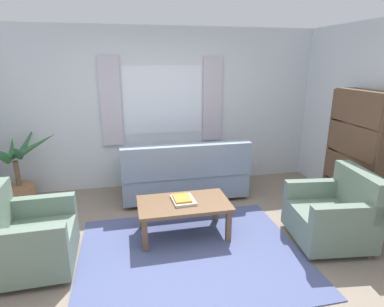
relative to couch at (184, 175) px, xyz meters
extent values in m
plane|color=gray|center=(-0.22, -1.53, -0.37)|extent=(6.24, 6.24, 0.00)
cube|color=silver|center=(-0.22, 0.73, 0.93)|extent=(5.32, 0.12, 2.60)
cube|color=white|center=(-0.22, 0.66, 1.08)|extent=(1.30, 0.01, 1.10)
cube|color=silver|center=(-1.05, 0.63, 1.08)|extent=(0.32, 0.06, 1.40)
cube|color=silver|center=(0.61, 0.63, 1.08)|extent=(0.32, 0.06, 1.40)
cube|color=#4C5684|center=(-0.22, -1.53, -0.36)|extent=(2.45, 2.00, 0.01)
cube|color=gray|center=(0.00, 0.07, -0.12)|extent=(1.90, 0.80, 0.38)
cube|color=gray|center=(0.00, -0.25, 0.31)|extent=(1.90, 0.20, 0.48)
cube|color=gray|center=(0.87, 0.07, 0.19)|extent=(0.16, 0.80, 0.24)
cube|color=gray|center=(-0.87, 0.07, 0.19)|extent=(0.16, 0.80, 0.24)
cylinder|color=brown|center=(0.85, 0.37, -0.34)|extent=(0.06, 0.06, 0.06)
cylinder|color=brown|center=(-0.85, 0.37, -0.34)|extent=(0.06, 0.06, 0.06)
cylinder|color=brown|center=(0.85, -0.23, -0.34)|extent=(0.06, 0.06, 0.06)
cylinder|color=brown|center=(-0.85, -0.23, -0.34)|extent=(0.06, 0.06, 0.06)
cube|color=slate|center=(-1.85, -1.40, -0.13)|extent=(0.82, 0.86, 0.36)
cube|color=slate|center=(-1.84, -1.76, 0.16)|extent=(0.80, 0.14, 0.22)
cube|color=slate|center=(-1.86, -1.04, 0.16)|extent=(0.80, 0.14, 0.22)
cylinder|color=brown|center=(-1.52, -1.73, -0.34)|extent=(0.05, 0.05, 0.06)
cylinder|color=brown|center=(-1.54, -1.05, -0.34)|extent=(0.05, 0.05, 0.06)
cylinder|color=brown|center=(-2.18, -1.07, -0.34)|extent=(0.05, 0.05, 0.06)
cube|color=slate|center=(1.41, -1.61, -0.13)|extent=(0.90, 0.93, 0.36)
cube|color=slate|center=(1.73, -1.65, 0.28)|extent=(0.28, 0.86, 0.46)
cube|color=slate|center=(1.45, -1.25, 0.16)|extent=(0.81, 0.22, 0.22)
cube|color=slate|center=(1.36, -1.97, 0.16)|extent=(0.81, 0.22, 0.22)
cylinder|color=brown|center=(1.13, -1.23, -0.34)|extent=(0.05, 0.05, 0.06)
cylinder|color=brown|center=(1.05, -1.91, -0.34)|extent=(0.05, 0.05, 0.06)
cylinder|color=brown|center=(1.77, -1.31, -0.34)|extent=(0.05, 0.05, 0.06)
cylinder|color=brown|center=(1.68, -1.99, -0.34)|extent=(0.05, 0.05, 0.06)
cube|color=brown|center=(-0.22, -1.10, 0.05)|extent=(1.10, 0.64, 0.04)
cube|color=brown|center=(-0.71, -1.36, -0.17)|extent=(0.06, 0.06, 0.40)
cube|color=brown|center=(0.27, -1.36, -0.17)|extent=(0.06, 0.06, 0.40)
cube|color=brown|center=(-0.71, -0.84, -0.17)|extent=(0.06, 0.06, 0.40)
cube|color=brown|center=(0.27, -0.84, -0.17)|extent=(0.06, 0.06, 0.40)
cube|color=beige|center=(-0.22, -1.08, 0.09)|extent=(0.28, 0.35, 0.03)
cube|color=orange|center=(-0.24, -1.08, 0.11)|extent=(0.20, 0.26, 0.02)
cylinder|color=#9E6B4C|center=(-2.43, 0.23, -0.21)|extent=(0.43, 0.43, 0.32)
cylinder|color=brown|center=(-2.43, 0.23, 0.14)|extent=(0.07, 0.07, 0.37)
cone|color=#2D6638|center=(-2.13, 0.29, 0.53)|extent=(0.59, 0.23, 0.37)
cone|color=#2D6638|center=(-2.32, 0.51, 0.53)|extent=(0.26, 0.54, 0.45)
cone|color=#2D6638|center=(-2.51, 0.44, 0.48)|extent=(0.21, 0.45, 0.31)
cone|color=#2D6638|center=(-2.30, -0.09, 0.57)|extent=(0.26, 0.67, 0.40)
cube|color=brown|center=(2.16, -0.62, 0.48)|extent=(0.30, 0.04, 1.70)
cube|color=brown|center=(2.02, -1.07, 0.48)|extent=(0.02, 0.90, 1.70)
cube|color=brown|center=(2.16, -1.07, -0.36)|extent=(0.30, 0.86, 0.02)
cube|color=brown|center=(2.16, -1.07, 0.07)|extent=(0.30, 0.86, 0.02)
cube|color=brown|center=(2.16, -1.07, 0.49)|extent=(0.30, 0.86, 0.02)
cube|color=brown|center=(2.16, -1.07, 0.92)|extent=(0.30, 0.86, 0.02)
cube|color=brown|center=(2.16, -1.07, 1.34)|extent=(0.30, 0.86, 0.02)
cube|color=beige|center=(2.16, -1.42, 0.19)|extent=(0.23, 0.06, 0.23)
cube|color=gold|center=(2.16, -1.34, 0.22)|extent=(0.26, 0.07, 0.28)
cube|color=gold|center=(2.16, -1.26, 0.19)|extent=(0.27, 0.07, 0.22)
cube|color=#7F478C|center=(2.16, -1.20, 0.19)|extent=(0.23, 0.05, 0.22)
cube|color=#B23833|center=(2.16, -1.12, 0.17)|extent=(0.26, 0.09, 0.19)
cube|color=#7F478C|center=(2.16, -1.01, 0.19)|extent=(0.23, 0.08, 0.24)
cube|color=#5B8E93|center=(2.16, -0.91, 0.22)|extent=(0.24, 0.10, 0.28)
cube|color=#387F4C|center=(2.16, -0.79, 0.18)|extent=(0.26, 0.10, 0.21)
camera|label=1|loc=(-0.86, -4.50, 1.72)|focal=29.42mm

